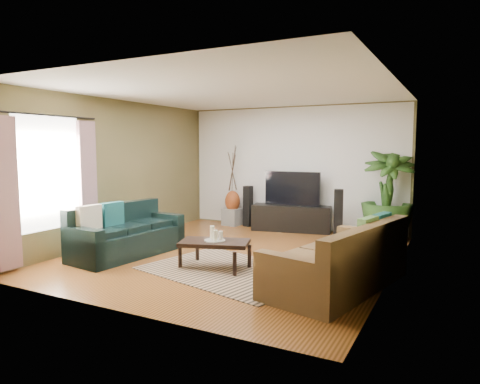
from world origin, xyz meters
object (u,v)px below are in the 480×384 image
Objects in this scene: speaker_right at (338,214)px; pedestal at (233,217)px; speaker_left at (248,206)px; potted_plant at (387,195)px; side_table at (138,226)px; sofa_right at (337,255)px; television at (292,188)px; sofa_left at (128,230)px; coffee_table at (215,254)px; vase at (233,201)px; tv_stand at (291,218)px.

speaker_right is 2.58× the size of pedestal.
speaker_right reaches higher than speaker_left.
side_table is at bearing -152.03° from potted_plant.
television is at bearing -137.47° from sofa_right.
sofa_left is 3.36m from speaker_left.
coffee_table is 3.57m from pedestal.
coffee_table is 3.90m from potted_plant.
potted_plant reaches higher than speaker_right.
vase is (0.23, 3.27, 0.13)m from sofa_left.
sofa_left is 5.05× the size of pedestal.
tv_stand is 1.47m from pedestal.
speaker_left is (-1.08, 0.05, -0.46)m from television.
tv_stand reaches higher than coffee_table.
speaker_left is 1.65× the size of side_table.
vase is at bearing 179.35° from television.
coffee_table is 1.81× the size of side_table.
speaker_right reaches higher than vase.
coffee_table is at bearing -90.21° from television.
television is at bearing 43.59° from side_table.
sofa_left is at bearing -148.65° from speaker_right.
speaker_right is (1.10, -0.36, -0.43)m from television.
coffee_table is 3.32m from television.
tv_stand is 1.70× the size of speaker_right.
speaker_right is 0.56× the size of potted_plant.
coffee_table is 1.03× the size of speaker_right.
tv_stand and side_table have the same top height.
sofa_right is 1.87m from coffee_table.
side_table is at bearing -166.11° from speaker_right.
sofa_right is 3.35m from potted_plant.
speaker_right is at bearing -18.11° from television.
television is 1.18m from speaker_left.
television is at bearing 78.88° from tv_stand.
sofa_left is at bearing -128.79° from tv_stand.
speaker_left is 2.62m from side_table.
potted_plant reaches higher than television.
tv_stand is 0.64m from television.
speaker_left reaches higher than sofa_right.
side_table is at bearing -111.33° from pedestal.
pedestal is at bearing 0.00° from vase.
tv_stand is at bearing -137.32° from sofa_right.
sofa_right is at bearing -60.57° from television.
sofa_left is at bearing 162.35° from coffee_table.
tv_stand reaches higher than pedestal.
speaker_right is at bearing 28.52° from side_table.
speaker_right is (-0.74, 2.91, 0.07)m from sofa_right.
potted_plant reaches higher than pedestal.
speaker_left is (-1.07, 3.29, 0.26)m from coffee_table.
side_table is at bearing -114.73° from speaker_left.
speaker_left is at bearing 180.00° from potted_plant.
sofa_right is 1.33× the size of tv_stand.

